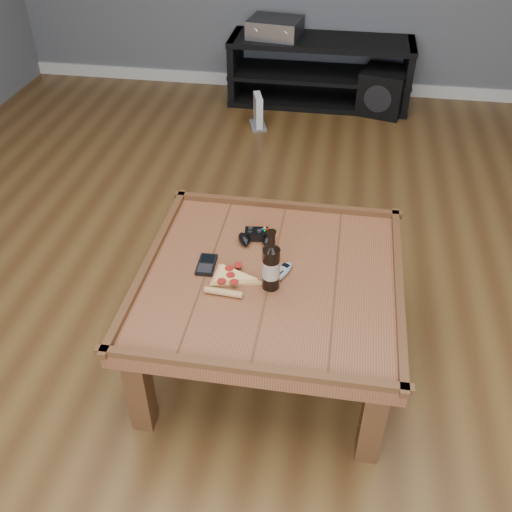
% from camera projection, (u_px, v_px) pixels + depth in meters
% --- Properties ---
extents(ground, '(6.00, 6.00, 0.00)m').
position_uv_depth(ground, '(269.00, 354.00, 2.48)').
color(ground, '#4B2F15').
rests_on(ground, ground).
extents(baseboard, '(5.00, 0.02, 0.10)m').
position_uv_depth(baseboard, '(320.00, 85.00, 4.77)').
color(baseboard, silver).
rests_on(baseboard, ground).
extents(coffee_table, '(1.03, 1.03, 0.48)m').
position_uv_depth(coffee_table, '(270.00, 287.00, 2.23)').
color(coffee_table, brown).
rests_on(coffee_table, ground).
extents(media_console, '(1.40, 0.45, 0.50)m').
position_uv_depth(media_console, '(320.00, 72.00, 4.46)').
color(media_console, black).
rests_on(media_console, ground).
extents(beer_bottle, '(0.07, 0.07, 0.26)m').
position_uv_depth(beer_bottle, '(271.00, 265.00, 2.08)').
color(beer_bottle, black).
rests_on(beer_bottle, coffee_table).
extents(game_controller, '(0.17, 0.12, 0.05)m').
position_uv_depth(game_controller, '(256.00, 237.00, 2.36)').
color(game_controller, black).
rests_on(game_controller, coffee_table).
extents(pizza_slice, '(0.17, 0.27, 0.03)m').
position_uv_depth(pizza_slice, '(230.00, 279.00, 2.17)').
color(pizza_slice, tan).
rests_on(pizza_slice, coffee_table).
extents(smartphone, '(0.07, 0.13, 0.02)m').
position_uv_depth(smartphone, '(207.00, 265.00, 2.24)').
color(smartphone, black).
rests_on(smartphone, coffee_table).
extents(remote_control, '(0.12, 0.18, 0.02)m').
position_uv_depth(remote_control, '(279.00, 274.00, 2.19)').
color(remote_control, '#8F959C').
rests_on(remote_control, coffee_table).
extents(av_receiver, '(0.42, 0.37, 0.13)m').
position_uv_depth(av_receiver, '(275.00, 28.00, 4.30)').
color(av_receiver, black).
rests_on(av_receiver, media_console).
extents(subwoofer, '(0.40, 0.40, 0.33)m').
position_uv_depth(subwoofer, '(383.00, 91.00, 4.36)').
color(subwoofer, black).
rests_on(subwoofer, ground).
extents(game_console, '(0.16, 0.22, 0.24)m').
position_uv_depth(game_console, '(258.00, 113.00, 4.18)').
color(game_console, slate).
rests_on(game_console, ground).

